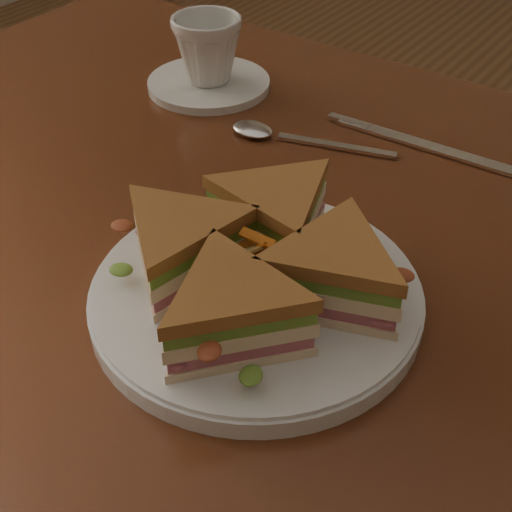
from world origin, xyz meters
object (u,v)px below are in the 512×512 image
(sandwich_wedges, at_px, (256,261))
(saucer, at_px, (209,84))
(knife, at_px, (410,142))
(coffee_cup, at_px, (207,49))
(plate, at_px, (256,297))
(table, at_px, (281,315))
(spoon, at_px, (272,134))

(sandwich_wedges, relative_size, saucer, 1.82)
(knife, distance_m, coffee_cup, 0.27)
(plate, height_order, coffee_cup, coffee_cup)
(knife, relative_size, coffee_cup, 2.56)
(plate, bearing_deg, table, 109.77)
(table, distance_m, coffee_cup, 0.35)
(table, distance_m, saucer, 0.33)
(sandwich_wedges, height_order, spoon, sandwich_wedges)
(table, bearing_deg, saucer, 140.30)
(sandwich_wedges, bearing_deg, knife, 91.88)
(saucer, relative_size, coffee_cup, 1.79)
(table, relative_size, knife, 5.58)
(table, bearing_deg, knife, 84.24)
(knife, height_order, saucer, saucer)
(plate, distance_m, coffee_cup, 0.40)
(sandwich_wedges, relative_size, spoon, 1.53)
(sandwich_wedges, relative_size, knife, 1.27)
(plate, height_order, spoon, plate)
(knife, bearing_deg, sandwich_wedges, -89.16)
(sandwich_wedges, xyz_separation_m, knife, (-0.01, 0.31, -0.04))
(coffee_cup, bearing_deg, plate, -26.70)
(saucer, bearing_deg, coffee_cup, 0.00)
(plate, bearing_deg, saucer, 133.36)
(saucer, bearing_deg, knife, 3.74)
(table, height_order, saucer, saucer)
(coffee_cup, bearing_deg, table, -19.76)
(spoon, distance_m, saucer, 0.15)
(knife, bearing_deg, coffee_cup, -177.30)
(spoon, height_order, coffee_cup, coffee_cup)
(coffee_cup, bearing_deg, spoon, -3.50)
(table, distance_m, spoon, 0.21)
(knife, bearing_deg, spoon, -151.06)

